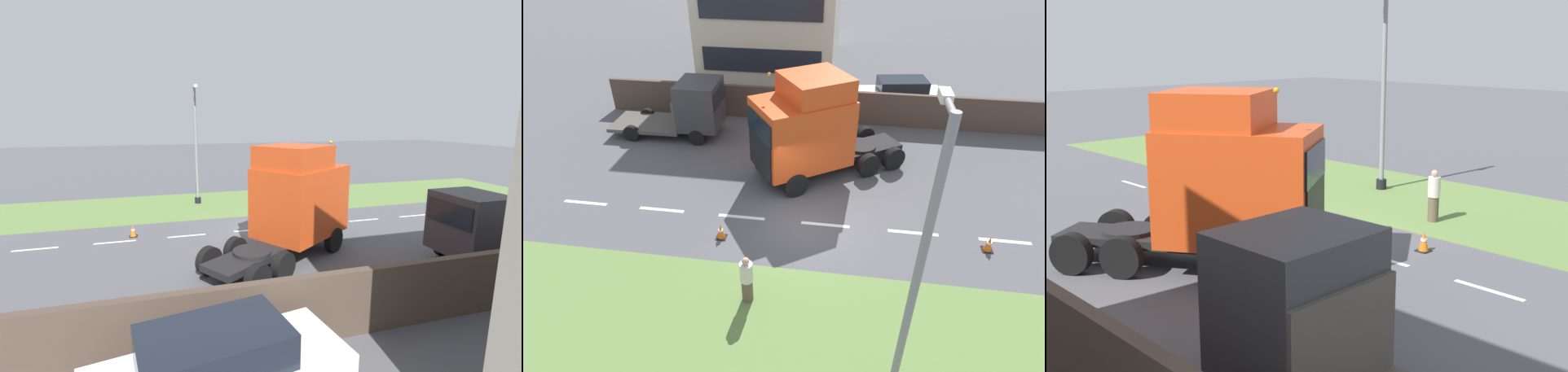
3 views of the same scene
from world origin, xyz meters
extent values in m
plane|color=#515156|center=(0.00, 0.00, 0.00)|extent=(120.00, 120.00, 0.00)
cube|color=#607F42|center=(-6.00, 0.00, 0.01)|extent=(7.00, 44.00, 0.01)
cube|color=white|center=(0.00, -10.30, 0.00)|extent=(0.16, 1.80, 0.00)
cube|color=white|center=(0.00, -7.10, 0.00)|extent=(0.16, 1.80, 0.00)
cube|color=white|center=(0.00, -3.90, 0.00)|extent=(0.16, 1.80, 0.00)
cube|color=white|center=(0.00, -0.70, 0.00)|extent=(0.16, 1.80, 0.00)
cube|color=white|center=(0.00, 2.50, 0.00)|extent=(0.16, 1.80, 0.00)
cube|color=white|center=(0.00, 5.70, 0.00)|extent=(0.16, 1.80, 0.00)
cube|color=black|center=(4.03, -0.66, 0.67)|extent=(4.89, 6.35, 0.24)
cube|color=#DB4719|center=(3.19, 0.59, 2.19)|extent=(4.14, 4.46, 2.81)
cube|color=black|center=(2.14, 2.15, 1.57)|extent=(1.81, 1.24, 1.57)
cube|color=black|center=(2.14, 2.15, 2.81)|extent=(1.91, 1.31, 0.90)
cube|color=#DB4719|center=(3.49, 0.13, 4.05)|extent=(3.32, 3.32, 0.90)
sphere|color=orange|center=(3.14, 1.90, 4.57)|extent=(0.14, 0.14, 0.14)
cylinder|color=black|center=(4.87, -1.92, 0.85)|extent=(1.92, 1.92, 0.12)
cylinder|color=black|center=(1.76, 0.64, 0.52)|extent=(0.85, 1.04, 1.04)
cylinder|color=black|center=(3.68, 1.93, 0.52)|extent=(0.85, 1.04, 1.04)
cylinder|color=black|center=(3.72, -2.28, 0.52)|extent=(0.85, 1.04, 1.04)
cylinder|color=black|center=(5.64, -1.00, 0.52)|extent=(0.85, 1.04, 1.04)
cylinder|color=black|center=(4.47, -3.40, 0.52)|extent=(0.85, 1.04, 1.04)
cylinder|color=black|center=(6.39, -2.11, 0.52)|extent=(0.85, 1.04, 1.04)
cube|color=#333338|center=(6.44, 5.99, 1.72)|extent=(2.30, 1.99, 2.27)
cube|color=black|center=(6.46, 4.99, 2.17)|extent=(2.00, 0.07, 0.82)
cube|color=#4C4742|center=(6.43, 7.02, 1.37)|extent=(2.27, 0.14, 1.59)
cylinder|color=black|center=(5.39, 5.97, 0.40)|extent=(0.25, 0.80, 0.80)
cylinder|color=black|center=(-6.40, -2.72, 0.20)|extent=(0.40, 0.40, 0.40)
cylinder|color=gray|center=(-6.40, -2.72, 3.76)|extent=(0.18, 0.18, 7.52)
cylinder|color=brown|center=(-3.96, 1.38, 0.41)|extent=(0.34, 0.34, 0.82)
cylinder|color=beige|center=(-3.96, 1.38, 1.14)|extent=(0.39, 0.39, 0.65)
sphere|color=tan|center=(-3.96, 1.38, 1.58)|extent=(0.22, 0.22, 0.22)
cube|color=black|center=(-1.28, 2.95, 0.01)|extent=(0.36, 0.36, 0.03)
cone|color=orange|center=(-1.28, 2.95, 0.31)|extent=(0.28, 0.28, 0.55)
cylinder|color=white|center=(-1.28, 2.95, 0.33)|extent=(0.17, 0.17, 0.07)
cube|color=black|center=(-0.58, -6.35, 0.01)|extent=(0.36, 0.36, 0.03)
cone|color=orange|center=(-0.58, -6.35, 0.31)|extent=(0.28, 0.28, 0.55)
cylinder|color=white|center=(-0.58, -6.35, 0.33)|extent=(0.17, 0.17, 0.07)
camera|label=1|loc=(16.25, -4.80, 5.56)|focal=24.00mm
camera|label=2|loc=(-12.81, -1.04, 10.23)|focal=30.00mm
camera|label=3|loc=(12.99, 12.91, 5.67)|focal=45.00mm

